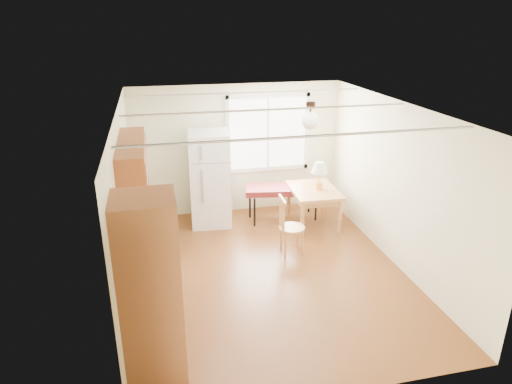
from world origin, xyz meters
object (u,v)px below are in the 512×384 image
object	(u,v)px
bench	(283,190)
dining_table	(314,194)
chair	(287,222)
refrigerator	(210,179)

from	to	relation	value
bench	dining_table	world-z (taller)	dining_table
chair	refrigerator	bearing A→B (deg)	127.96
dining_table	refrigerator	bearing A→B (deg)	168.48
refrigerator	dining_table	xyz separation A→B (m)	(1.85, -0.46, -0.28)
bench	dining_table	bearing A→B (deg)	-24.07
refrigerator	dining_table	distance (m)	1.93
refrigerator	bench	distance (m)	1.39
refrigerator	chair	world-z (taller)	refrigerator
refrigerator	dining_table	size ratio (longest dim) A/B	1.53
bench	chair	xyz separation A→B (m)	(-0.32, -1.31, -0.04)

